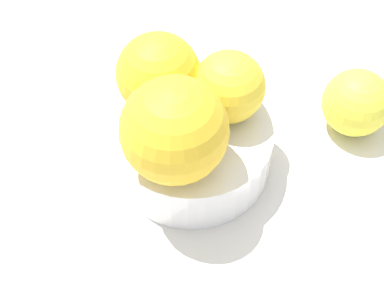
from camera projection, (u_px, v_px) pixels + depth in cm
name	position (u px, v px, depth cm)	size (l,w,h in cm)	color
ground_plane	(192.00, 170.00, 54.37)	(110.00, 110.00, 2.00)	silver
fruit_bowl	(192.00, 148.00, 51.81)	(14.14, 14.14, 4.79)	white
orange_in_bowl_0	(229.00, 87.00, 48.71)	(6.29, 6.29, 6.29)	yellow
orange_in_bowl_1	(174.00, 130.00, 44.24)	(8.56, 8.56, 8.56)	yellow
orange_in_bowl_2	(160.00, 73.00, 49.06)	(7.26, 7.26, 7.26)	yellow
orange_loose_0	(356.00, 103.00, 54.01)	(6.41, 6.41, 6.41)	yellow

